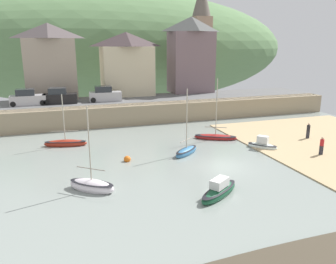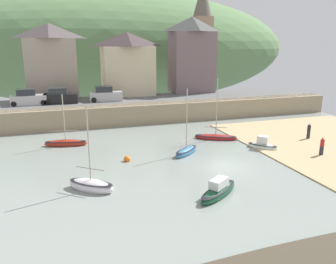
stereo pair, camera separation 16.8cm
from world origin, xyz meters
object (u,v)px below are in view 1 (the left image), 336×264
waterfront_building_centre (127,64)px  sailboat_far_left (186,151)px  church_with_spire (201,33)px  fishing_boat_green (262,145)px  sailboat_white_hull (219,191)px  waterfront_building_left (50,61)px  mooring_buoy (127,159)px  waterfront_building_right (191,54)px  dinghy_open_wooden (66,143)px  parked_car_end_of_row (105,95)px  parked_car_near_slipway (28,98)px  parked_car_by_wall (60,97)px  sailboat_nearest_shore (92,186)px  person_near_water (322,145)px  rowboat_small_beached (215,137)px  person_on_slipway (308,130)px

waterfront_building_centre → sailboat_far_left: size_ratio=1.46×
church_with_spire → fishing_boat_green: bearing=-100.5°
sailboat_far_left → sailboat_white_hull: 8.70m
waterfront_building_left → mooring_buoy: 23.46m
waterfront_building_centre → mooring_buoy: bearing=-101.9°
waterfront_building_right → dinghy_open_wooden: (-19.21, -15.30, -7.79)m
fishing_boat_green → parked_car_end_of_row: parked_car_end_of_row is taller
church_with_spire → parked_car_near_slipway: size_ratio=4.17×
waterfront_building_centre → parked_car_by_wall: waterfront_building_centre is taller
parked_car_near_slipway → parked_car_by_wall: bearing=-1.0°
sailboat_white_hull → sailboat_nearest_shore: size_ratio=0.65×
waterfront_building_right → fishing_boat_green: size_ratio=4.00×
sailboat_nearest_shore → mooring_buoy: (3.45, 4.96, -0.16)m
church_with_spire → parked_car_end_of_row: size_ratio=4.10×
waterfront_building_right → dinghy_open_wooden: size_ratio=2.12×
sailboat_nearest_shore → parked_car_end_of_row: (4.08, 22.02, 2.87)m
waterfront_building_centre → sailboat_white_hull: (-0.18, -29.98, -6.56)m
person_near_water → dinghy_open_wooden: bearing=154.6°
sailboat_far_left → person_near_water: 11.95m
dinghy_open_wooden → person_near_water: dinghy_open_wooden is taller
waterfront_building_left → parked_car_near_slipway: (-2.91, -4.50, -4.22)m
person_near_water → mooring_buoy: (-16.63, 3.95, -0.81)m
rowboat_small_beached → sailboat_nearest_shore: bearing=-118.3°
parked_car_end_of_row → waterfront_building_centre: bearing=52.3°
rowboat_small_beached → person_near_water: (6.50, -7.80, 0.75)m
parked_car_near_slipway → parked_car_by_wall: (3.71, 0.00, 0.00)m
sailboat_white_hull → rowboat_small_beached: bearing=30.7°
rowboat_small_beached → waterfront_building_right: bearing=105.1°
person_near_water → sailboat_white_hull: bearing=-159.9°
waterfront_building_left → sailboat_far_left: size_ratio=1.63×
dinghy_open_wooden → person_near_water: size_ratio=3.23×
mooring_buoy → sailboat_nearest_shore: bearing=-124.8°
waterfront_building_centre → person_on_slipway: 26.09m
fishing_boat_green → dinghy_open_wooden: (-17.73, 6.72, -0.06)m
church_with_spire → mooring_buoy: 33.02m
waterfront_building_right → sailboat_far_left: size_ratio=1.83×
sailboat_nearest_shore → person_on_slipway: size_ratio=3.72×
sailboat_nearest_shore → mooring_buoy: bearing=94.4°
parked_car_near_slipway → person_near_water: size_ratio=2.55×
waterfront_building_right → parked_car_by_wall: waterfront_building_right is taller
sailboat_white_hull → mooring_buoy: size_ratio=6.63×
dinghy_open_wooden → mooring_buoy: 7.89m
waterfront_building_right → sailboat_far_left: 24.42m
sailboat_far_left → dinghy_open_wooden: bearing=110.2°
waterfront_building_centre → parked_car_near_slipway: waterfront_building_centre is taller
parked_car_end_of_row → person_on_slipway: (18.56, -16.27, -2.22)m
fishing_boat_green → dinghy_open_wooden: bearing=-151.3°
waterfront_building_right → parked_car_by_wall: size_ratio=2.63×
waterfront_building_left → parked_car_end_of_row: (6.41, -4.50, -4.22)m
waterfront_building_centre → person_on_slipway: size_ratio=5.45×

